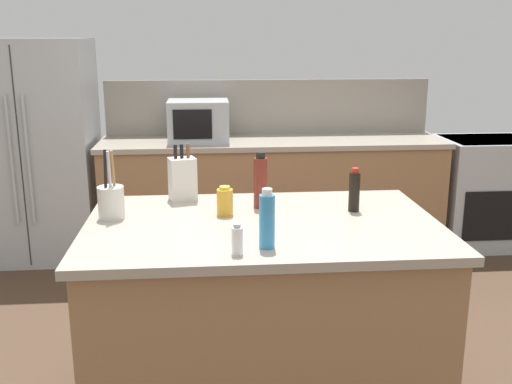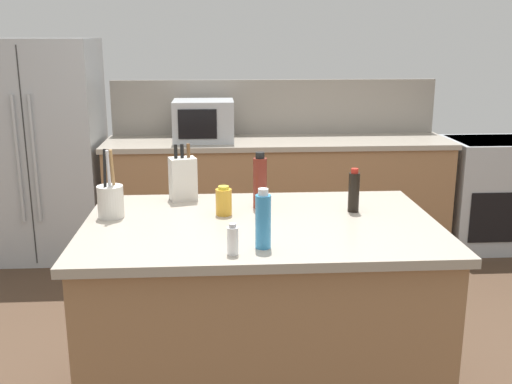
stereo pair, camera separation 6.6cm
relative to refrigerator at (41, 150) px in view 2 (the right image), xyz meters
name	(u,v)px [view 2 (the right image)]	position (x,y,z in m)	size (l,w,h in m)	color
back_counter_run	(278,196)	(1.91, -0.05, -0.40)	(2.79, 0.66, 0.94)	#936B47
wall_backsplash	(275,107)	(1.91, 0.27, 0.30)	(2.75, 0.03, 0.46)	gray
kitchen_island	(261,317)	(1.61, -2.25, -0.40)	(1.60, 1.04, 0.94)	#936B47
refrigerator	(41,150)	(0.00, 0.00, 0.00)	(0.95, 0.75, 1.74)	#ADB2B7
range_oven	(491,193)	(3.73, -0.05, -0.40)	(0.76, 0.65, 0.92)	#ADB2B7
microwave	(204,121)	(1.31, -0.05, 0.23)	(0.48, 0.39, 0.32)	#ADB2B7
knife_block	(183,178)	(1.24, -1.84, 0.18)	(0.15, 0.13, 0.29)	beige
utensil_crock	(111,200)	(0.92, -2.13, 0.15)	(0.12, 0.12, 0.32)	beige
dish_soap_bottle	(263,220)	(1.59, -2.59, 0.18)	(0.06, 0.06, 0.24)	#3384BC
vinegar_bottle	(260,182)	(1.62, -2.01, 0.20)	(0.07, 0.07, 0.28)	maroon
soy_sauce_bottle	(354,191)	(2.06, -2.11, 0.17)	(0.05, 0.05, 0.21)	black
honey_jar	(224,201)	(1.44, -2.12, 0.14)	(0.08, 0.08, 0.14)	gold
salt_shaker	(233,240)	(1.47, -2.65, 0.13)	(0.04, 0.04, 0.12)	silver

